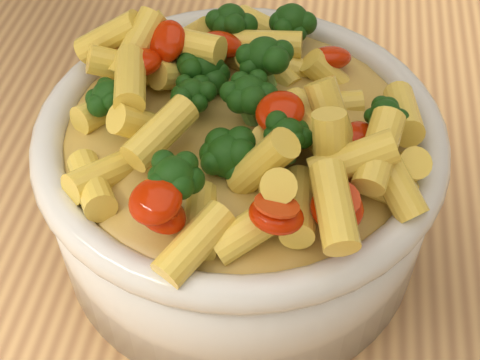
# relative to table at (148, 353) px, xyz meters

# --- Properties ---
(table) EXTENTS (1.20, 0.80, 0.90)m
(table) POSITION_rel_table_xyz_m (0.00, 0.00, 0.00)
(table) COLOR tan
(table) RESTS_ON ground
(serving_bowl) EXTENTS (0.26, 0.26, 0.11)m
(serving_bowl) POSITION_rel_table_xyz_m (0.07, 0.06, 0.16)
(serving_bowl) COLOR silver
(serving_bowl) RESTS_ON table
(pasta_salad) EXTENTS (0.20, 0.20, 0.05)m
(pasta_salad) POSITION_rel_table_xyz_m (0.07, 0.06, 0.23)
(pasta_salad) COLOR #FFD150
(pasta_salad) RESTS_ON serving_bowl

